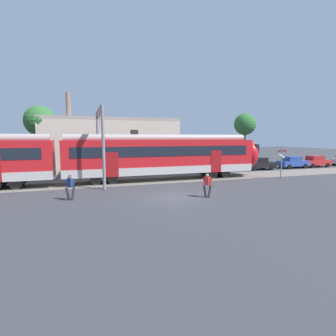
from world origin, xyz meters
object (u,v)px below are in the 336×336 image
(parked_car_red, at_px, (315,161))
(crossing_signal, at_px, (282,158))
(parked_car_black, at_px, (259,164))
(parked_car_blue, at_px, (293,162))
(commuter_train, at_px, (67,158))
(pedestrian_navy, at_px, (70,185))
(pedestrian_red, at_px, (208,183))

(parked_car_red, xyz_separation_m, crossing_signal, (-11.94, -6.86, 1.23))
(parked_car_black, height_order, parked_car_blue, same)
(commuter_train, xyz_separation_m, pedestrian_navy, (0.37, -6.12, -1.29))
(pedestrian_navy, distance_m, crossing_signal, 19.62)
(parked_car_blue, bearing_deg, parked_car_black, -179.60)
(crossing_signal, bearing_deg, parked_car_red, 29.89)
(parked_car_black, relative_size, parked_car_red, 1.00)
(pedestrian_red, height_order, parked_car_red, pedestrian_red)
(pedestrian_red, bearing_deg, pedestrian_navy, 166.41)
(pedestrian_red, xyz_separation_m, parked_car_black, (13.21, 11.80, -0.21))
(parked_car_blue, distance_m, parked_car_red, 3.95)
(pedestrian_red, bearing_deg, commuter_train, 137.95)
(commuter_train, relative_size, parked_car_red, 9.39)
(pedestrian_navy, bearing_deg, pedestrian_red, -13.59)
(commuter_train, distance_m, parked_car_red, 31.92)
(parked_car_red, height_order, crossing_signal, crossing_signal)
(pedestrian_red, distance_m, parked_car_red, 25.49)
(commuter_train, xyz_separation_m, parked_car_red, (31.68, 3.66, -1.47))
(pedestrian_red, height_order, parked_car_black, pedestrian_red)
(pedestrian_navy, bearing_deg, crossing_signal, 8.57)
(parked_car_black, bearing_deg, pedestrian_red, -138.21)
(crossing_signal, bearing_deg, pedestrian_red, -154.60)
(parked_car_red, bearing_deg, parked_car_blue, -179.20)
(parked_car_red, bearing_deg, pedestrian_red, -152.18)
(pedestrian_navy, height_order, crossing_signal, crossing_signal)
(commuter_train, bearing_deg, parked_car_blue, 7.40)
(pedestrian_red, bearing_deg, parked_car_red, 27.82)
(parked_car_black, distance_m, crossing_signal, 7.35)
(commuter_train, bearing_deg, parked_car_black, 9.07)
(pedestrian_red, xyz_separation_m, crossing_signal, (10.61, 5.04, 1.02))
(pedestrian_navy, relative_size, parked_car_blue, 0.41)
(parked_car_red, relative_size, crossing_signal, 1.35)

